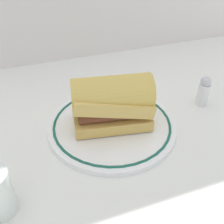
% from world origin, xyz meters
% --- Properties ---
extents(ground_plane, '(1.50, 1.50, 0.00)m').
position_xyz_m(ground_plane, '(0.00, 0.00, 0.00)').
color(ground_plane, white).
extents(plate, '(0.30, 0.30, 0.01)m').
position_xyz_m(plate, '(0.03, -0.01, 0.01)').
color(plate, white).
rests_on(plate, ground_plane).
extents(sausage_sandwich, '(0.19, 0.12, 0.12)m').
position_xyz_m(sausage_sandwich, '(0.03, -0.01, 0.07)').
color(sausage_sandwich, tan).
rests_on(sausage_sandwich, plate).
extents(salt_shaker, '(0.03, 0.03, 0.08)m').
position_xyz_m(salt_shaker, '(0.28, -0.00, 0.04)').
color(salt_shaker, white).
rests_on(salt_shaker, ground_plane).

